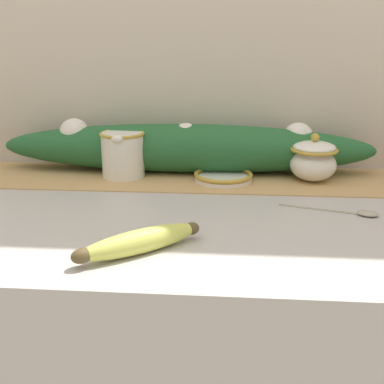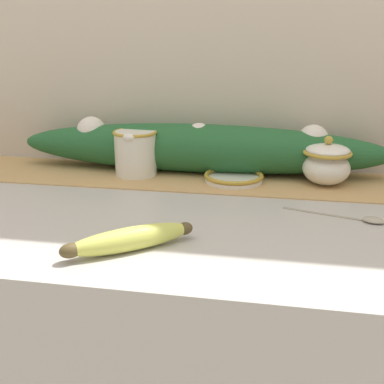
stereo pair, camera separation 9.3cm
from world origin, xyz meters
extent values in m
cube|color=#B7B2AD|center=(0.00, 0.00, 0.43)|extent=(1.58, 0.69, 0.87)
cube|color=beige|center=(0.00, 0.37, 1.20)|extent=(2.38, 0.04, 2.40)
cube|color=tan|center=(0.00, 0.22, 0.87)|extent=(1.45, 0.24, 0.00)
cylinder|color=white|center=(-0.15, 0.22, 0.93)|extent=(0.10, 0.10, 0.11)
torus|color=#B79333|center=(-0.15, 0.22, 0.98)|extent=(0.11, 0.11, 0.01)
torus|color=white|center=(-0.15, 0.28, 0.94)|extent=(0.06, 0.01, 0.06)
ellipsoid|color=white|center=(-0.15, 0.17, 0.98)|extent=(0.03, 0.02, 0.02)
ellipsoid|color=white|center=(0.31, 0.22, 0.91)|extent=(0.11, 0.11, 0.08)
torus|color=#B79333|center=(0.31, 0.22, 0.95)|extent=(0.11, 0.11, 0.01)
ellipsoid|color=white|center=(0.31, 0.22, 0.95)|extent=(0.10, 0.10, 0.03)
sphere|color=#B79333|center=(0.31, 0.22, 0.98)|extent=(0.02, 0.02, 0.02)
cylinder|color=white|center=(0.10, 0.20, 0.88)|extent=(0.14, 0.14, 0.01)
torus|color=#B79333|center=(0.10, 0.20, 0.89)|extent=(0.14, 0.14, 0.01)
ellipsoid|color=#CCD156|center=(-0.03, -0.22, 0.89)|extent=(0.19, 0.16, 0.04)
ellipsoid|color=brown|center=(-0.11, -0.28, 0.89)|extent=(0.04, 0.04, 0.02)
ellipsoid|color=brown|center=(0.05, -0.16, 0.89)|extent=(0.04, 0.03, 0.02)
cube|color=#A89E89|center=(0.29, 0.01, 0.87)|extent=(0.15, 0.05, 0.00)
ellipsoid|color=#A89E89|center=(0.39, -0.01, 0.87)|extent=(0.05, 0.04, 0.01)
ellipsoid|color=#235B2D|center=(0.00, 0.27, 0.93)|extent=(0.95, 0.14, 0.12)
sphere|color=silver|center=(-0.29, 0.28, 0.97)|extent=(0.08, 0.08, 0.08)
sphere|color=silver|center=(0.00, 0.27, 0.96)|extent=(0.08, 0.08, 0.08)
sphere|color=silver|center=(0.28, 0.29, 0.96)|extent=(0.08, 0.08, 0.08)
camera|label=1|loc=(0.11, -0.92, 1.20)|focal=45.00mm
camera|label=2|loc=(0.20, -0.91, 1.20)|focal=45.00mm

